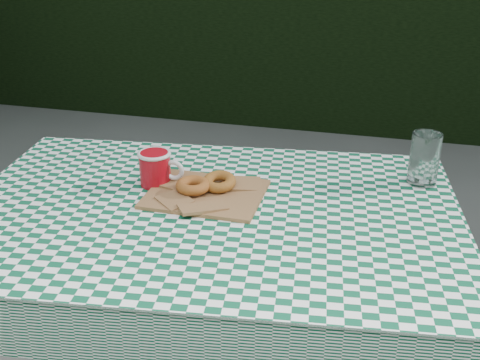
# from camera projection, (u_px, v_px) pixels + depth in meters

# --- Properties ---
(table) EXTENTS (1.35, 0.98, 0.75)m
(table) POSITION_uv_depth(u_px,v_px,m) (212.00, 327.00, 1.68)
(table) COLOR #4F351B
(table) RESTS_ON ground
(tablecloth) EXTENTS (1.37, 1.00, 0.01)m
(tablecloth) POSITION_uv_depth(u_px,v_px,m) (209.00, 209.00, 1.52)
(tablecloth) COLOR #0B4A2F
(tablecloth) RESTS_ON table
(paper_bag) EXTENTS (0.30, 0.24, 0.02)m
(paper_bag) POSITION_uv_depth(u_px,v_px,m) (206.00, 193.00, 1.58)
(paper_bag) COLOR olive
(paper_bag) RESTS_ON tablecloth
(bagel_front) EXTENTS (0.10, 0.10, 0.03)m
(bagel_front) POSITION_uv_depth(u_px,v_px,m) (193.00, 186.00, 1.57)
(bagel_front) COLOR #A04A21
(bagel_front) RESTS_ON paper_bag
(bagel_back) EXTENTS (0.10, 0.10, 0.03)m
(bagel_back) POSITION_uv_depth(u_px,v_px,m) (219.00, 182.00, 1.60)
(bagel_back) COLOR #8F5B1D
(bagel_back) RESTS_ON paper_bag
(coffee_mug) EXTENTS (0.18, 0.18, 0.10)m
(coffee_mug) POSITION_uv_depth(u_px,v_px,m) (155.00, 168.00, 1.63)
(coffee_mug) COLOR #9B0A14
(coffee_mug) RESTS_ON tablecloth
(drinking_glass) EXTENTS (0.09, 0.09, 0.15)m
(drinking_glass) POSITION_uv_depth(u_px,v_px,m) (424.00, 159.00, 1.63)
(drinking_glass) COLOR silver
(drinking_glass) RESTS_ON tablecloth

